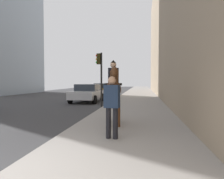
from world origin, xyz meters
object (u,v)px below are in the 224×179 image
at_px(mounted_horse_near, 113,88).
at_px(car_far_lane, 87,93).
at_px(traffic_light_near_curb, 100,70).
at_px(car_near_lane, 103,90).
at_px(pedestrian_greeting, 112,103).

distance_m(mounted_horse_near, car_far_lane, 9.60).
xyz_separation_m(car_far_lane, traffic_light_near_curb, (-2.82, -1.61, 1.64)).
xyz_separation_m(mounted_horse_near, car_far_lane, (8.97, 3.35, -0.68)).
xyz_separation_m(car_near_lane, car_far_lane, (-6.53, 0.03, 0.01)).
height_order(car_near_lane, traffic_light_near_curb, traffic_light_near_curb).
distance_m(mounted_horse_near, pedestrian_greeting, 1.89).
bearing_deg(mounted_horse_near, traffic_light_near_curb, -173.99).
height_order(mounted_horse_near, traffic_light_near_curb, traffic_light_near_curb).
bearing_deg(traffic_light_near_curb, pedestrian_greeting, -166.27).
height_order(pedestrian_greeting, car_far_lane, pedestrian_greeting).
distance_m(pedestrian_greeting, car_near_lane, 17.71).
bearing_deg(mounted_horse_near, pedestrian_greeting, -3.16).
height_order(car_far_lane, traffic_light_near_curb, traffic_light_near_curb).
bearing_deg(traffic_light_near_curb, car_far_lane, 29.73).
xyz_separation_m(mounted_horse_near, traffic_light_near_curb, (6.15, 1.74, 0.96)).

